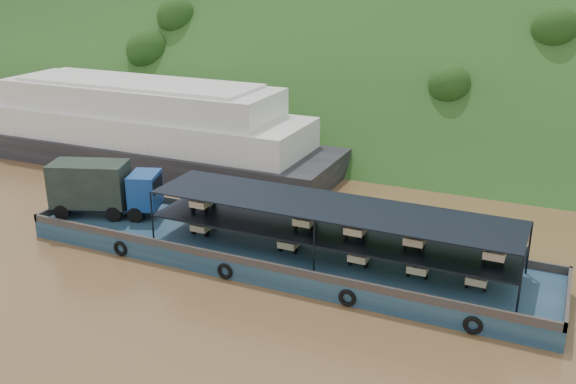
% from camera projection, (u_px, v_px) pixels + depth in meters
% --- Properties ---
extents(ground, '(160.00, 160.00, 0.00)m').
position_uv_depth(ground, '(297.00, 255.00, 43.07)').
color(ground, brown).
rests_on(ground, ground).
extents(hillside, '(140.00, 39.60, 39.60)m').
position_uv_depth(hillside, '(422.00, 131.00, 73.85)').
color(hillside, '#1C3C16').
rests_on(hillside, ground).
extents(cargo_barge, '(35.12, 7.18, 5.11)m').
position_uv_depth(cargo_barge, '(253.00, 240.00, 42.27)').
color(cargo_barge, '#132B44').
rests_on(cargo_barge, ground).
extents(passenger_ferry, '(39.39, 10.05, 7.97)m').
position_uv_depth(passenger_ferry, '(141.00, 127.00, 61.62)').
color(passenger_ferry, black).
rests_on(passenger_ferry, ground).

